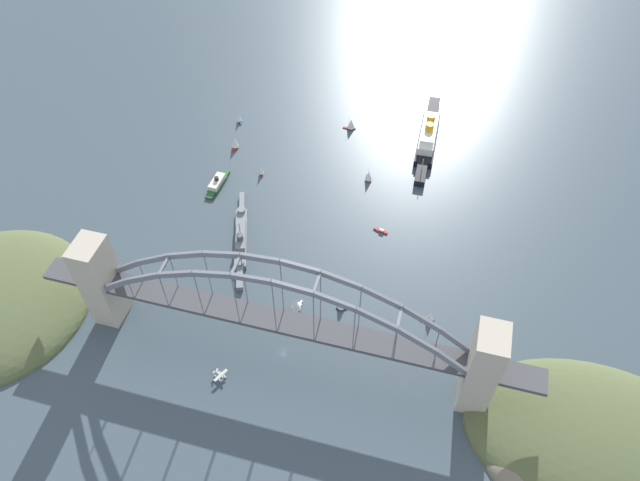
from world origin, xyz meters
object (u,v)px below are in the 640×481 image
Objects in this scene: harbor_ferry_steamer at (217,183)px; small_boat_6 at (369,176)px; small_boat_7 at (430,317)px; seaplane_taxiing_near_bridge at (220,375)px; channel_marker_buoy at (228,305)px; small_boat_0 at (239,118)px; small_boat_2 at (235,143)px; ocean_liner at (428,136)px; small_boat_1 at (296,305)px; small_boat_3 at (261,171)px; small_boat_4 at (351,124)px; small_boat_5 at (381,231)px; small_boat_8 at (341,305)px; naval_cruiser at (241,238)px; harbor_arch_bridge at (280,321)px.

small_boat_6 is (103.23, 33.75, 1.90)m from harbor_ferry_steamer.
small_boat_7 reaches higher than harbor_ferry_steamer.
seaplane_taxiing_near_bridge is 47.24m from channel_marker_buoy.
small_boat_6 is 124.28m from small_boat_7.
small_boat_0 is 0.84× the size of small_boat_6.
small_boat_2 is 147.23m from channel_marker_buoy.
small_boat_1 is at bearing -106.63° from ocean_liner.
small_boat_3 is at bearing 145.42° from small_boat_7.
small_boat_4 is 110.57m from small_boat_5.
seaplane_taxiing_near_bridge reaches higher than small_boat_5.
small_boat_4 is (-60.38, -0.19, -0.74)m from ocean_liner.
small_boat_7 is 52.25m from small_boat_8.
harbor_ferry_steamer is 2.95× the size of small_boat_4.
seaplane_taxiing_near_bridge is at bearing -76.46° from naval_cruiser.
small_boat_7 is (85.67, -163.20, -0.82)m from small_boat_4.
small_boat_1 reaches higher than small_boat_8.
harbor_arch_bridge reaches higher than small_boat_0.
small_boat_3 reaches higher than small_boat_5.
ocean_liner reaches higher than small_boat_4.
naval_cruiser is 95.44m from small_boat_2.
small_boat_7 is (105.20, 67.10, 1.79)m from seaplane_taxiing_near_bridge.
ocean_liner is 184.03m from small_boat_1.
small_boat_6 is at bearing 118.82° from small_boat_7.
seaplane_taxiing_near_bridge is 1.14× the size of small_boat_0.
small_boat_6 reaches higher than small_boat_0.
small_boat_2 is at bearing 112.73° from naval_cruiser.
harbor_ferry_steamer is 106.79m from channel_marker_buoy.
naval_cruiser is at bearing -82.96° from small_boat_3.
small_boat_4 is 1.23× the size of small_boat_8.
small_boat_1 reaches higher than small_boat_0.
small_boat_8 is at bearing 13.93° from channel_marker_buoy.
small_boat_2 reaches higher than seaplane_taxiing_near_bridge.
small_boat_1 is 1.05× the size of small_boat_4.
small_boat_5 is at bearing -24.17° from small_boat_2.
small_boat_6 reaches higher than small_boat_5.
small_boat_3 is 100.51m from small_boat_5.
naval_cruiser is at bearing 125.41° from harbor_arch_bridge.
naval_cruiser is at bearing -107.80° from small_boat_4.
naval_cruiser is 2.63× the size of harbor_ferry_steamer.
small_boat_5 is (63.95, 129.11, -1.19)m from seaplane_taxiing_near_bridge.
naval_cruiser is 93.07m from small_boat_5.
small_boat_2 is at bearing 108.04° from seaplane_taxiing_near_bridge.
channel_marker_buoy is at bearing -167.78° from small_boat_1.
small_boat_5 is (121.90, -13.12, -1.60)m from harbor_ferry_steamer.
ocean_liner reaches higher than small_boat_2.
small_boat_3 reaches higher than seaplane_taxiing_near_bridge.
small_boat_0 is 120.00m from small_boat_6.
small_boat_8 is (25.96, 7.69, -0.74)m from small_boat_1.
naval_cruiser is at bearing -130.91° from small_boat_6.
small_boat_7 is at bearing 9.43° from small_boat_1.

